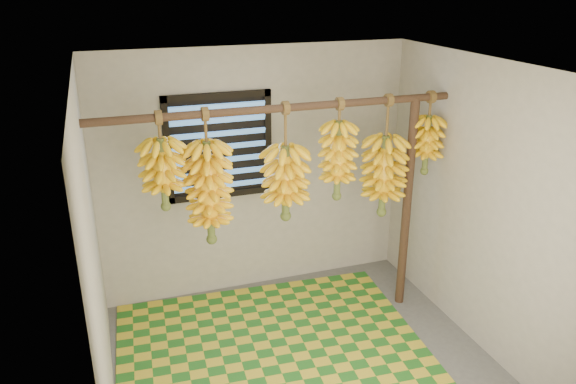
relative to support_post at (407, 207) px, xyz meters
name	(u,v)px	position (x,y,z in m)	size (l,w,h in m)	color
floor	(310,373)	(-1.20, -0.70, -1.00)	(3.00, 3.00, 0.01)	#4F4F4F
ceiling	(316,69)	(-1.20, -0.70, 1.40)	(3.00, 3.00, 0.01)	silver
wall_back	(256,173)	(-1.20, 0.80, 0.20)	(3.00, 0.01, 2.40)	gray
wall_left	(95,270)	(-2.71, -0.70, 0.20)	(0.01, 3.00, 2.40)	gray
wall_right	(486,211)	(0.30, -0.70, 0.20)	(0.01, 3.00, 2.40)	gray
window	(219,147)	(-1.55, 0.78, 0.50)	(1.00, 0.04, 1.00)	black
hanging_pole	(282,108)	(-1.20, 0.00, 1.00)	(0.06, 0.06, 3.00)	#432B1C
support_post	(407,207)	(0.00, 0.00, 0.00)	(0.08, 0.08, 2.00)	#432B1C
woven_mat	(272,348)	(-1.40, -0.31, -0.99)	(2.56, 2.04, 0.01)	#20601C
banana_bunch_a	(163,174)	(-2.15, 0.00, 0.56)	(0.33, 0.33, 0.77)	brown
banana_bunch_b	(209,193)	(-1.81, 0.00, 0.36)	(0.34, 0.34, 1.11)	brown
banana_bunch_c	(286,183)	(-1.17, 0.00, 0.37)	(0.37, 0.37, 0.99)	brown
banana_bunch_d	(338,160)	(-0.70, 0.00, 0.52)	(0.30, 0.30, 0.87)	brown
banana_bunch_e	(384,176)	(-0.26, 0.00, 0.33)	(0.40, 0.40, 1.09)	brown
banana_bunch_f	(427,145)	(0.15, 0.00, 0.57)	(0.29, 0.29, 0.74)	brown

